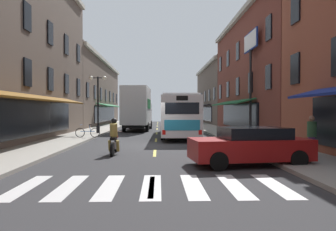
% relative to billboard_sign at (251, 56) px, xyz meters
% --- Properties ---
extents(ground_plane, '(34.80, 80.00, 0.10)m').
position_rel_billboard_sign_xyz_m(ground_plane, '(-7.05, -4.95, -6.14)').
color(ground_plane, '#333335').
extents(lane_centre_dashes, '(0.14, 73.90, 0.01)m').
position_rel_billboard_sign_xyz_m(lane_centre_dashes, '(-7.05, -5.20, -6.09)').
color(lane_centre_dashes, '#DBCC4C').
rests_on(lane_centre_dashes, ground).
extents(crosswalk_near, '(7.10, 2.80, 0.01)m').
position_rel_billboard_sign_xyz_m(crosswalk_near, '(-7.05, -14.95, -6.09)').
color(crosswalk_near, silver).
rests_on(crosswalk_near, ground).
extents(sidewalk_left, '(3.00, 80.00, 0.14)m').
position_rel_billboard_sign_xyz_m(sidewalk_left, '(-12.95, -4.95, -6.02)').
color(sidewalk_left, '#A39E93').
rests_on(sidewalk_left, ground).
extents(sidewalk_right, '(3.00, 80.00, 0.14)m').
position_rel_billboard_sign_xyz_m(sidewalk_right, '(-1.15, -4.95, -6.02)').
color(sidewalk_right, '#A39E93').
rests_on(sidewalk_right, ground).
extents(billboard_sign, '(0.40, 3.14, 7.74)m').
position_rel_billboard_sign_xyz_m(billboard_sign, '(0.00, 0.00, 0.00)').
color(billboard_sign, black).
rests_on(billboard_sign, sidewalk_right).
extents(transit_bus, '(2.87, 12.31, 3.12)m').
position_rel_billboard_sign_xyz_m(transit_bus, '(-5.30, 1.72, -4.45)').
color(transit_bus, white).
rests_on(transit_bus, ground).
extents(box_truck, '(2.74, 8.29, 4.27)m').
position_rel_billboard_sign_xyz_m(box_truck, '(-8.99, 8.36, -3.91)').
color(box_truck, white).
rests_on(box_truck, ground).
extents(sedan_near, '(4.44, 2.31, 1.39)m').
position_rel_billboard_sign_xyz_m(sedan_near, '(-3.51, -11.90, -5.37)').
color(sedan_near, maroon).
rests_on(sedan_near, ground).
extents(sedan_mid, '(2.03, 4.33, 1.37)m').
position_rel_billboard_sign_xyz_m(sedan_mid, '(-9.24, 18.27, -5.39)').
color(sedan_mid, black).
rests_on(sedan_mid, ground).
extents(motorcycle_rider, '(0.62, 2.07, 1.66)m').
position_rel_billboard_sign_xyz_m(motorcycle_rider, '(-8.91, -8.83, -5.38)').
color(motorcycle_rider, black).
rests_on(motorcycle_rider, ground).
extents(bicycle_near, '(1.71, 0.48, 0.91)m').
position_rel_billboard_sign_xyz_m(bicycle_near, '(-11.82, -1.30, -5.59)').
color(bicycle_near, black).
rests_on(bicycle_near, sidewalk_left).
extents(pedestrian_mid, '(0.36, 0.36, 1.66)m').
position_rel_billboard_sign_xyz_m(pedestrian_mid, '(-0.66, -10.74, -5.10)').
color(pedestrian_mid, '#66387F').
rests_on(pedestrian_mid, sidewalk_right).
extents(street_lamp_twin, '(1.42, 0.32, 4.76)m').
position_rel_billboard_sign_xyz_m(street_lamp_twin, '(-11.94, 3.06, -3.30)').
color(street_lamp_twin, black).
rests_on(street_lamp_twin, sidewalk_left).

